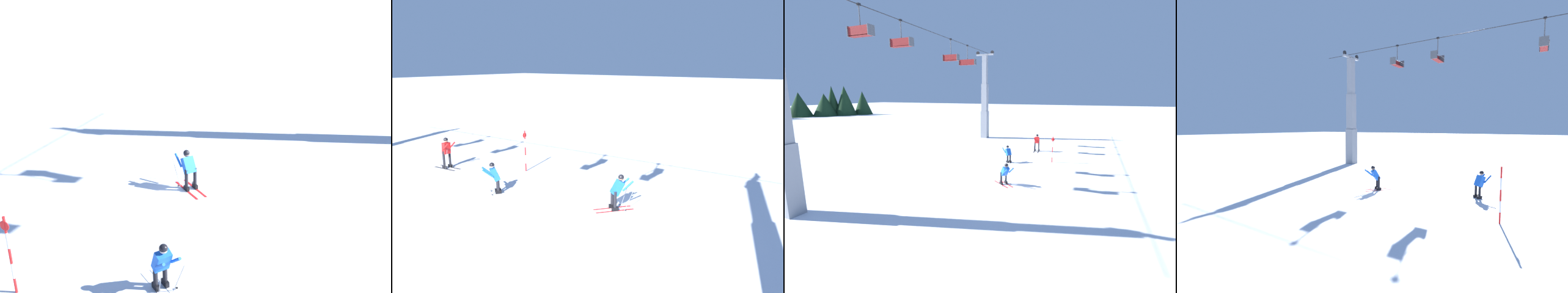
# 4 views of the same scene
# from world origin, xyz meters

# --- Properties ---
(ground_plane) EXTENTS (260.00, 260.00, 0.00)m
(ground_plane) POSITION_xyz_m (0.00, 0.00, 0.00)
(ground_plane) COLOR white
(skier_carving_main) EXTENTS (1.48, 1.64, 1.64)m
(skier_carving_main) POSITION_xyz_m (-0.30, -1.15, 0.87)
(skier_carving_main) COLOR red
(skier_carving_main) RESTS_ON ground_plane
(trail_marker_pole) EXTENTS (0.07, 0.28, 2.31)m
(trail_marker_pole) POSITION_xyz_m (6.90, -3.18, 1.24)
(trail_marker_pole) COLOR red
(trail_marker_pole) RESTS_ON ground_plane
(skier_distant_uphill) EXTENTS (1.33, 1.53, 1.61)m
(skier_distant_uphill) POSITION_xyz_m (5.43, 0.40, 0.85)
(skier_distant_uphill) COLOR white
(skier_distant_uphill) RESTS_ON ground_plane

